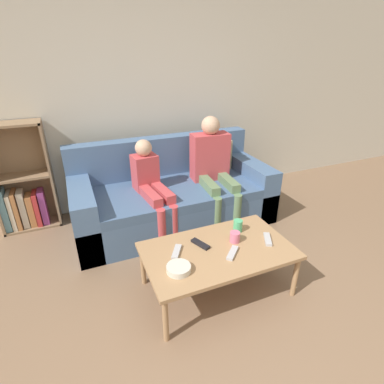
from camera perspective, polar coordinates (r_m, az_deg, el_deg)
name	(u,v)px	position (r m, az deg, el deg)	size (l,w,h in m)	color
ground_plane	(264,380)	(2.17, 13.49, -31.54)	(22.00, 22.00, 0.00)	#84664C
wall_back	(140,96)	(3.65, -9.89, 17.52)	(12.00, 0.06, 2.60)	beige
couch	(173,196)	(3.37, -3.62, -0.86)	(2.12, 0.97, 0.89)	#4C6B93
bookshelf	(23,189)	(3.67, -29.48, 0.42)	(0.57, 0.28, 1.15)	#8E7051
coffee_table	(218,253)	(2.38, 4.97, -11.46)	(1.15, 0.68, 0.40)	#A87F56
person_adult	(213,162)	(3.30, 3.94, 5.67)	(0.42, 0.68, 1.16)	#66845B
person_child	(151,184)	(3.06, -7.77, 1.61)	(0.31, 0.68, 0.98)	#C6474C
cup_near	(235,237)	(2.44, 8.16, -8.46)	(0.08, 0.08, 0.09)	pink
cup_far	(238,226)	(2.57, 8.72, -6.37)	(0.08, 0.08, 0.10)	#4CB77A
tv_remote_0	(177,252)	(2.31, -2.96, -11.31)	(0.13, 0.17, 0.02)	#B7B7BC
tv_remote_1	(232,253)	(2.32, 7.71, -11.43)	(0.16, 0.15, 0.02)	#B7B7BC
tv_remote_2	(268,239)	(2.52, 14.21, -8.71)	(0.12, 0.17, 0.02)	#B7B7BC
tv_remote_3	(200,244)	(2.39, 1.61, -9.85)	(0.11, 0.18, 0.02)	black
snack_bowl	(179,269)	(2.14, -2.56, -14.36)	(0.17, 0.17, 0.05)	beige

